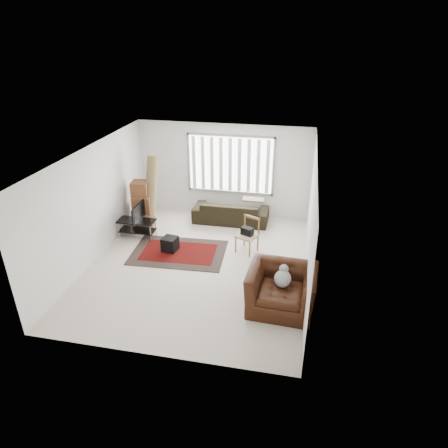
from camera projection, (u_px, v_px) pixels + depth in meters
The scene contains 11 objects.
room at pixel (204, 188), 9.16m from camera, with size 6.00×6.02×2.71m.
persian_rug at pixel (179, 252), 9.98m from camera, with size 2.38×1.65×0.02m.
tv_stand at pixel (137, 225), 10.58m from camera, with size 0.99×0.45×0.50m.
tv at pixel (136, 212), 10.42m from camera, with size 0.80×0.10×0.46m, color black.
subwoofer at pixel (170, 244), 9.99m from camera, with size 0.35×0.35×0.35m, color black.
moving_boxes at pixel (142, 206), 11.04m from camera, with size 0.60×0.56×1.33m.
white_flatpack at pixel (141, 213), 11.32m from camera, with size 0.52×0.08×0.66m, color silver.
rolled_rug at pixel (151, 193), 10.91m from camera, with size 0.30×0.30×1.99m, color brown.
sofa at pixel (231, 208), 11.41m from camera, with size 2.14×0.92×0.82m, color black.
side_chair at pixel (248, 234), 9.85m from camera, with size 0.62×0.62×0.89m.
armchair at pixel (282, 287), 7.83m from camera, with size 1.39×1.23×0.99m.
Camera 1 is at (2.22, -7.80, 5.07)m, focal length 32.00 mm.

